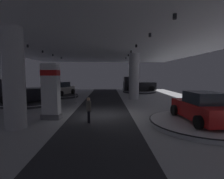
# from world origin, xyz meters

# --- Properties ---
(ground) EXTENTS (24.00, 44.00, 0.06)m
(ground) POSITION_xyz_m (0.00, 0.00, -0.02)
(ground) COLOR #B2B2B7
(ceiling_with_spotlights) EXTENTS (24.00, 44.00, 0.39)m
(ceiling_with_spotlights) POSITION_xyz_m (-0.00, -0.00, 5.55)
(ceiling_with_spotlights) COLOR silver
(column_left) EXTENTS (1.13, 1.13, 5.50)m
(column_left) POSITION_xyz_m (-4.62, -2.86, 2.75)
(column_left) COLOR silver
(column_left) RESTS_ON ground
(column_right) EXTENTS (1.22, 1.22, 5.50)m
(column_right) POSITION_xyz_m (3.66, 7.98, 2.75)
(column_right) COLOR silver
(column_right) RESTS_ON ground
(brand_sign_pylon) EXTENTS (1.34, 0.80, 3.70)m
(brand_sign_pylon) POSITION_xyz_m (-3.28, -0.98, 1.92)
(brand_sign_pylon) COLOR slate
(brand_sign_pylon) RESTS_ON ground
(display_platform_deep_right) EXTENTS (5.68, 5.68, 0.34)m
(display_platform_deep_right) POSITION_xyz_m (5.83, 15.95, 0.19)
(display_platform_deep_right) COLOR #333338
(display_platform_deep_right) RESTS_ON ground
(pickup_truck_deep_right) EXTENTS (5.34, 2.73, 2.30)m
(pickup_truck_deep_right) POSITION_xyz_m (5.51, 15.95, 1.27)
(pickup_truck_deep_right) COLOR black
(pickup_truck_deep_right) RESTS_ON display_platform_deep_right
(display_platform_far_left) EXTENTS (4.60, 4.60, 0.31)m
(display_platform_far_left) POSITION_xyz_m (-5.72, 10.10, 0.17)
(display_platform_far_left) COLOR #333338
(display_platform_far_left) RESTS_ON ground
(display_car_far_left) EXTENTS (3.18, 4.55, 1.71)m
(display_car_far_left) POSITION_xyz_m (-5.71, 10.13, 1.07)
(display_car_far_left) COLOR silver
(display_car_far_left) RESTS_ON display_platform_far_left
(display_platform_near_right) EXTENTS (5.90, 5.90, 0.28)m
(display_platform_near_right) POSITION_xyz_m (5.95, -2.65, 0.16)
(display_platform_near_right) COLOR silver
(display_platform_near_right) RESTS_ON ground
(display_car_near_right) EXTENTS (2.32, 4.29, 1.71)m
(display_car_near_right) POSITION_xyz_m (5.95, -2.68, 1.04)
(display_car_near_right) COLOR red
(display_car_near_right) RESTS_ON display_platform_near_right
(display_platform_mid_left) EXTENTS (5.68, 5.68, 0.26)m
(display_platform_mid_left) POSITION_xyz_m (-7.34, 4.80, 0.15)
(display_platform_mid_left) COLOR #333338
(display_platform_mid_left) RESTS_ON ground
(pickup_truck_mid_left) EXTENTS (5.67, 3.74, 2.30)m
(pickup_truck_mid_left) POSITION_xyz_m (-7.64, 4.72, 1.20)
(pickup_truck_mid_left) COLOR black
(pickup_truck_mid_left) RESTS_ON display_platform_mid_left
(visitor_walking_near) EXTENTS (0.32, 0.32, 1.59)m
(visitor_walking_near) POSITION_xyz_m (-0.68, -1.95, 0.91)
(visitor_walking_near) COLOR black
(visitor_walking_near) RESTS_ON ground
(stanchion_a) EXTENTS (0.28, 0.28, 1.01)m
(stanchion_a) POSITION_xyz_m (-2.87, 5.32, 0.37)
(stanchion_a) COLOR #333338
(stanchion_a) RESTS_ON ground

